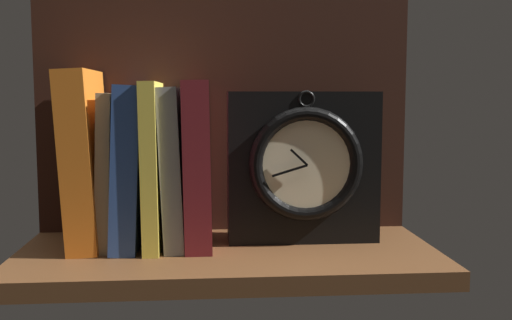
# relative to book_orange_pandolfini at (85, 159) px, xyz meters

# --- Properties ---
(ground_plane) EXTENTS (0.58, 0.27, 0.03)m
(ground_plane) POSITION_rel_book_orange_pandolfini_xyz_m (0.20, -0.04, -0.14)
(ground_plane) COLOR brown
(back_panel) EXTENTS (0.58, 0.01, 0.42)m
(back_panel) POSITION_rel_book_orange_pandolfini_xyz_m (0.20, 0.09, 0.09)
(back_panel) COLOR black
(back_panel) RESTS_ON ground_plane
(book_orange_pandolfini) EXTENTS (0.05, 0.15, 0.25)m
(book_orange_pandolfini) POSITION_rel_book_orange_pandolfini_xyz_m (0.00, 0.00, 0.00)
(book_orange_pandolfini) COLOR orange
(book_orange_pandolfini) RESTS_ON ground_plane
(book_tan_shortstories) EXTENTS (0.03, 0.13, 0.22)m
(book_tan_shortstories) POSITION_rel_book_orange_pandolfini_xyz_m (0.03, 0.00, -0.02)
(book_tan_shortstories) COLOR tan
(book_tan_shortstories) RESTS_ON ground_plane
(book_blue_modern) EXTENTS (0.05, 0.16, 0.23)m
(book_blue_modern) POSITION_rel_book_orange_pandolfini_xyz_m (0.06, 0.00, -0.01)
(book_blue_modern) COLOR #2D4C8E
(book_blue_modern) RESTS_ON ground_plane
(book_yellow_seinlanguage) EXTENTS (0.02, 0.17, 0.23)m
(book_yellow_seinlanguage) POSITION_rel_book_orange_pandolfini_xyz_m (0.09, 0.00, -0.01)
(book_yellow_seinlanguage) COLOR gold
(book_yellow_seinlanguage) RESTS_ON ground_plane
(book_gray_chess) EXTENTS (0.04, 0.15, 0.22)m
(book_gray_chess) POSITION_rel_book_orange_pandolfini_xyz_m (0.12, 0.00, -0.01)
(book_gray_chess) COLOR gray
(book_gray_chess) RESTS_ON ground_plane
(book_maroon_dawkins) EXTENTS (0.04, 0.16, 0.23)m
(book_maroon_dawkins) POSITION_rel_book_orange_pandolfini_xyz_m (0.16, 0.00, -0.01)
(book_maroon_dawkins) COLOR maroon
(book_maroon_dawkins) RESTS_ON ground_plane
(framed_clock) EXTENTS (0.22, 0.07, 0.22)m
(framed_clock) POSITION_rel_book_orange_pandolfini_xyz_m (0.31, -0.00, -0.01)
(framed_clock) COLOR black
(framed_clock) RESTS_ON ground_plane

